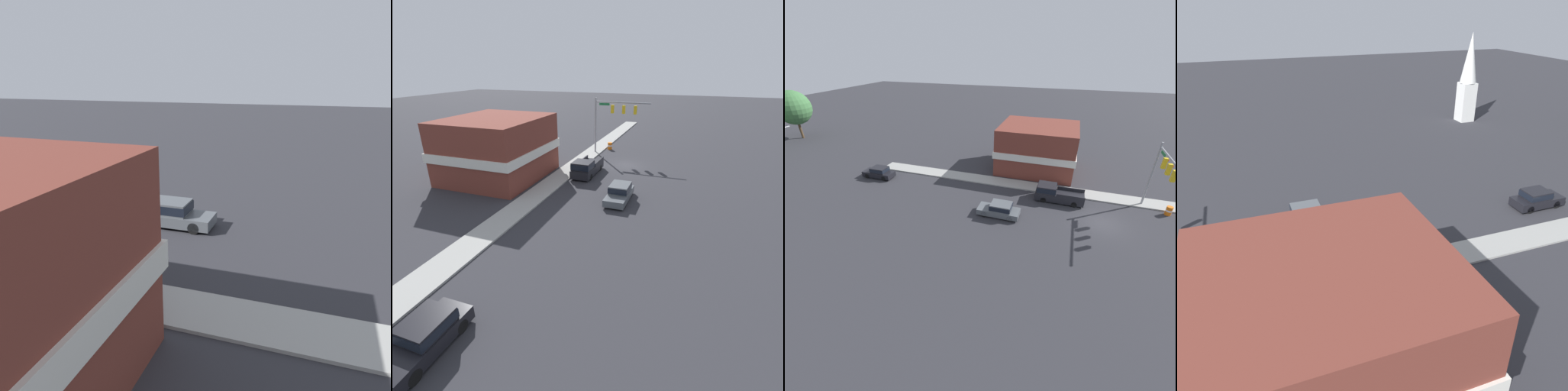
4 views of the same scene
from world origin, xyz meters
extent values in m
plane|color=#2D2D33|center=(0.00, 0.00, 0.00)|extent=(200.00, 200.00, 0.00)
cube|color=#9E9E99|center=(5.70, 0.00, 0.07)|extent=(2.40, 60.00, 0.14)
cylinder|color=gray|center=(5.36, -4.46, 3.69)|extent=(0.22, 0.22, 7.38)
cylinder|color=gray|center=(1.74, -4.46, 6.88)|extent=(7.25, 0.18, 0.18)
cube|color=gold|center=(3.05, -4.46, 6.02)|extent=(0.36, 0.36, 1.05)
sphere|color=red|center=(3.05, -4.66, 6.33)|extent=(0.22, 0.22, 0.22)
cube|color=gold|center=(1.54, -4.46, 6.02)|extent=(0.36, 0.36, 1.05)
sphere|color=red|center=(1.54, -4.66, 6.33)|extent=(0.22, 0.22, 0.22)
cube|color=gold|center=(0.03, -4.46, 6.02)|extent=(0.36, 0.36, 1.05)
cube|color=#196B38|center=(4.16, -4.46, 6.59)|extent=(1.40, 0.04, 0.30)
cylinder|color=black|center=(-2.71, 11.96, 0.33)|extent=(0.22, 0.66, 0.66)
cylinder|color=black|center=(-1.10, 11.96, 0.33)|extent=(0.22, 0.66, 0.66)
cylinder|color=black|center=(-2.71, 9.20, 0.33)|extent=(0.22, 0.66, 0.66)
cylinder|color=black|center=(-1.10, 9.20, 0.33)|extent=(0.22, 0.66, 0.66)
cube|color=#51565B|center=(-1.91, 10.58, 0.48)|extent=(1.83, 4.45, 0.60)
cube|color=#51565B|center=(-1.91, 10.31, 1.14)|extent=(1.68, 2.14, 0.70)
cube|color=black|center=(-1.91, 10.31, 1.14)|extent=(1.70, 2.22, 0.49)
cylinder|color=black|center=(1.22, 30.03, 0.33)|extent=(0.22, 0.66, 0.66)
cylinder|color=black|center=(2.77, 30.03, 0.33)|extent=(0.22, 0.66, 0.66)
cylinder|color=black|center=(1.22, 27.40, 0.33)|extent=(0.22, 0.66, 0.66)
cylinder|color=black|center=(2.77, 27.40, 0.33)|extent=(0.22, 0.66, 0.66)
cube|color=black|center=(1.99, 28.71, 0.52)|extent=(1.77, 4.24, 0.68)
cube|color=black|center=(1.99, 28.46, 1.18)|extent=(1.63, 2.04, 0.64)
cube|color=black|center=(1.99, 28.46, 1.18)|extent=(1.64, 2.12, 0.45)
cylinder|color=black|center=(2.33, 6.31, 0.33)|extent=(0.22, 0.66, 0.66)
cylinder|color=black|center=(4.19, 6.31, 0.33)|extent=(0.22, 0.66, 0.66)
cylinder|color=black|center=(2.33, 2.92, 0.33)|extent=(0.22, 0.66, 0.66)
cylinder|color=black|center=(4.19, 2.92, 0.33)|extent=(0.22, 0.66, 0.66)
cube|color=black|center=(3.26, 4.61, 0.61)|extent=(2.08, 5.48, 0.85)
cube|color=black|center=(3.26, 6.11, 1.45)|extent=(1.98, 2.08, 0.83)
cube|color=black|center=(3.26, 6.11, 1.45)|extent=(2.00, 2.17, 0.58)
cube|color=black|center=(2.28, 3.42, 1.21)|extent=(0.12, 3.10, 0.35)
cube|color=black|center=(4.24, 3.42, 1.21)|extent=(0.12, 3.10, 0.35)
cylinder|color=orange|center=(3.90, -6.76, 0.50)|extent=(0.61, 0.61, 1.00)
cylinder|color=white|center=(3.90, -6.76, 0.55)|extent=(0.63, 0.63, 0.18)
cube|color=brown|center=(12.01, 8.59, 3.19)|extent=(9.22, 10.50, 6.37)
cube|color=silver|center=(12.01, 8.59, 3.05)|extent=(9.52, 10.80, 0.90)
cylinder|color=#4C3823|center=(12.29, 54.39, 1.52)|extent=(0.44, 0.44, 3.03)
sphere|color=#3D703D|center=(12.29, 54.39, 5.82)|extent=(6.21, 6.21, 6.21)
camera|label=1|loc=(17.04, 18.16, 8.25)|focal=35.00mm
camera|label=2|loc=(-7.76, 35.27, 11.31)|focal=28.00mm
camera|label=3|loc=(-24.75, 5.05, 15.81)|focal=24.00mm
camera|label=4|loc=(23.44, 6.41, 15.14)|focal=35.00mm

